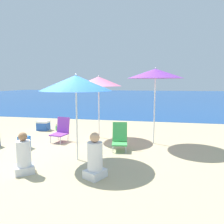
% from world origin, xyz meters
% --- Properties ---
extents(ground_plane, '(60.00, 60.00, 0.00)m').
position_xyz_m(ground_plane, '(0.00, 0.00, 0.00)').
color(ground_plane, '#C6B284').
extents(sea_water, '(60.00, 40.00, 0.01)m').
position_xyz_m(sea_water, '(0.00, 25.25, 0.00)').
color(sea_water, '#19478C').
rests_on(sea_water, ground).
extents(beach_umbrella_purple, '(1.64, 1.64, 2.29)m').
position_xyz_m(beach_umbrella_purple, '(2.27, 1.51, 2.11)').
color(beach_umbrella_purple, white).
rests_on(beach_umbrella_purple, ground).
extents(beach_umbrella_pink, '(1.52, 1.52, 2.08)m').
position_xyz_m(beach_umbrella_pink, '(0.45, 1.92, 1.88)').
color(beach_umbrella_pink, white).
rests_on(beach_umbrella_pink, ground).
extents(beach_umbrella_blue, '(1.67, 1.67, 2.06)m').
position_xyz_m(beach_umbrella_blue, '(0.48, -0.28, 1.84)').
color(beach_umbrella_blue, white).
rests_on(beach_umbrella_blue, ground).
extents(beach_chair_purple, '(0.52, 0.61, 0.75)m').
position_xyz_m(beach_chair_purple, '(-0.61, 1.22, 0.37)').
color(beach_chair_purple, silver).
rests_on(beach_chair_purple, ground).
extents(beach_chair_green, '(0.47, 0.57, 0.75)m').
position_xyz_m(beach_chair_green, '(1.36, 0.69, 0.36)').
color(beach_chair_green, silver).
rests_on(beach_chair_green, ground).
extents(person_seated_near, '(0.47, 0.49, 0.90)m').
position_xyz_m(person_seated_near, '(1.17, -1.17, 0.38)').
color(person_seated_near, silver).
rests_on(person_seated_near, ground).
extents(person_seated_far, '(0.49, 0.47, 0.86)m').
position_xyz_m(person_seated_far, '(-0.31, -1.26, 0.36)').
color(person_seated_far, silver).
rests_on(person_seated_far, ground).
extents(backpack_blue, '(0.29, 0.25, 0.34)m').
position_xyz_m(backpack_blue, '(-1.33, 0.31, 0.17)').
color(backpack_blue, blue).
rests_on(backpack_blue, ground).
extents(water_bottle, '(0.06, 0.06, 0.24)m').
position_xyz_m(water_bottle, '(-1.45, 2.62, 0.10)').
color(water_bottle, '#4CB266').
rests_on(water_bottle, ground).
extents(cooler_box, '(0.45, 0.35, 0.37)m').
position_xyz_m(cooler_box, '(-1.97, 2.58, 0.19)').
color(cooler_box, '#2859B2').
rests_on(cooler_box, ground).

